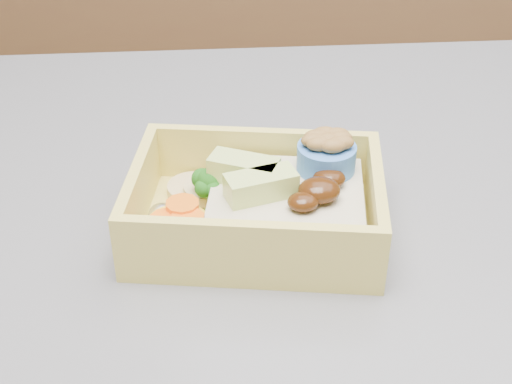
{
  "coord_description": "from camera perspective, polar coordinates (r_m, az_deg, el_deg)",
  "views": [
    {
      "loc": [
        0.13,
        -0.38,
        1.21
      ],
      "look_at": [
        0.16,
        0.0,
        0.95
      ],
      "focal_mm": 50.0,
      "sensor_mm": 36.0,
      "label": 1
    }
  ],
  "objects": [
    {
      "name": "bento_box",
      "position": [
        0.48,
        0.66,
        -0.95
      ],
      "size": [
        0.18,
        0.14,
        0.06
      ],
      "rotation": [
        0.0,
        0.0,
        -0.15
      ],
      "color": "#DECB5B",
      "rests_on": "island"
    }
  ]
}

